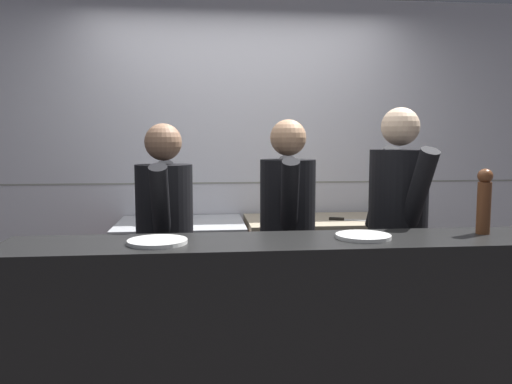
% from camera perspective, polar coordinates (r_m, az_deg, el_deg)
% --- Properties ---
extents(wall_back_tiled, '(8.00, 0.06, 2.60)m').
position_cam_1_polar(wall_back_tiled, '(4.01, -1.82, 3.24)').
color(wall_back_tiled, silver).
rests_on(wall_back_tiled, ground_plane).
extents(oven_range, '(0.91, 0.71, 0.90)m').
position_cam_1_polar(oven_range, '(3.74, -8.50, -10.22)').
color(oven_range, maroon).
rests_on(oven_range, ground_plane).
extents(prep_counter, '(1.18, 0.65, 0.91)m').
position_cam_1_polar(prep_counter, '(3.85, 7.88, -9.77)').
color(prep_counter, gray).
rests_on(prep_counter, ground_plane).
extents(pass_counter, '(2.69, 0.45, 1.03)m').
position_cam_1_polar(pass_counter, '(2.45, 5.14, -17.43)').
color(pass_counter, black).
rests_on(pass_counter, ground_plane).
extents(stock_pot, '(0.28, 0.28, 0.24)m').
position_cam_1_polar(stock_pot, '(3.63, -9.81, -1.50)').
color(stock_pot, beige).
rests_on(stock_pot, oven_range).
extents(chefs_knife, '(0.35, 0.14, 0.02)m').
position_cam_1_polar(chefs_knife, '(3.69, 10.60, -3.12)').
color(chefs_knife, '#B7BABF').
rests_on(chefs_knife, prep_counter).
extents(plated_dish_main, '(0.26, 0.26, 0.02)m').
position_cam_1_polar(plated_dish_main, '(2.24, -11.19, -5.58)').
color(plated_dish_main, white).
rests_on(plated_dish_main, pass_counter).
extents(plated_dish_appetiser, '(0.26, 0.26, 0.02)m').
position_cam_1_polar(plated_dish_appetiser, '(2.37, 12.15, -4.97)').
color(plated_dish_appetiser, white).
rests_on(plated_dish_appetiser, pass_counter).
extents(pepper_mill, '(0.07, 0.07, 0.32)m').
position_cam_1_polar(pepper_mill, '(2.65, 24.62, -0.82)').
color(pepper_mill, brown).
rests_on(pepper_mill, pass_counter).
extents(chef_head_cook, '(0.33, 0.69, 1.58)m').
position_cam_1_polar(chef_head_cook, '(2.91, -10.35, -6.20)').
color(chef_head_cook, black).
rests_on(chef_head_cook, ground_plane).
extents(chef_sous, '(0.36, 0.70, 1.61)m').
position_cam_1_polar(chef_sous, '(2.99, 3.61, -5.49)').
color(chef_sous, black).
rests_on(chef_sous, ground_plane).
extents(chef_line, '(0.38, 0.73, 1.67)m').
position_cam_1_polar(chef_line, '(3.07, 15.84, -4.70)').
color(chef_line, black).
rests_on(chef_line, ground_plane).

